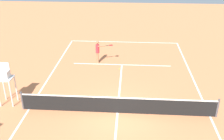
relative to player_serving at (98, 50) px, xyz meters
The scene contains 6 objects.
ground_plane 6.93m from the player_serving, 105.16° to the left, with size 60.00×60.00×0.00m, color #D37A4C.
court_lines 6.93m from the player_serving, 105.16° to the left, with size 9.78×23.09×0.01m.
tennis_net 6.87m from the player_serving, 105.16° to the left, with size 10.38×0.10×1.07m.
player_serving is the anchor object (origin of this frame).
tennis_ball 2.21m from the player_serving, 145.44° to the left, with size 0.07×0.07×0.07m, color #CCE033.
umpire_chair 7.48m from the player_serving, 54.25° to the left, with size 0.80×0.80×2.41m.
Camera 1 is at (-0.54, 11.92, 8.12)m, focal length 42.85 mm.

